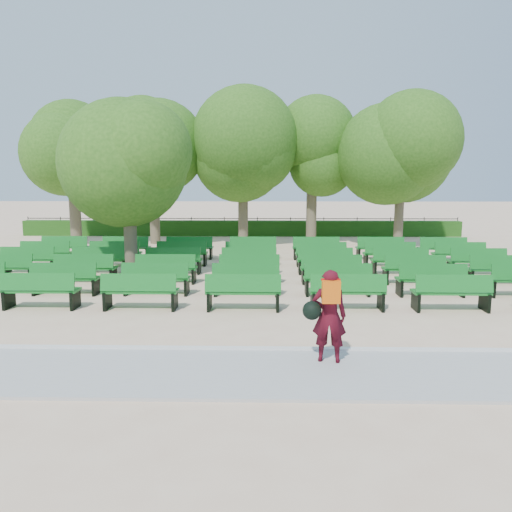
# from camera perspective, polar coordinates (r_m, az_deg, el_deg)

# --- Properties ---
(ground) EXTENTS (120.00, 120.00, 0.00)m
(ground) POSITION_cam_1_polar(r_m,az_deg,el_deg) (16.08, -4.34, -3.31)
(ground) COLOR beige
(paving) EXTENTS (30.00, 2.20, 0.06)m
(paving) POSITION_cam_1_polar(r_m,az_deg,el_deg) (9.03, -8.95, -13.01)
(paving) COLOR #A9A8A4
(paving) RESTS_ON ground
(curb) EXTENTS (30.00, 0.12, 0.10)m
(curb) POSITION_cam_1_polar(r_m,az_deg,el_deg) (10.09, -7.80, -10.50)
(curb) COLOR silver
(curb) RESTS_ON ground
(hedge) EXTENTS (26.00, 0.70, 0.90)m
(hedge) POSITION_cam_1_polar(r_m,az_deg,el_deg) (29.83, -1.77, 3.19)
(hedge) COLOR #1E4D14
(hedge) RESTS_ON ground
(fence) EXTENTS (26.00, 0.10, 1.02)m
(fence) POSITION_cam_1_polar(r_m,az_deg,el_deg) (30.28, -1.73, 2.42)
(fence) COLOR black
(fence) RESTS_ON ground
(tree_line) EXTENTS (21.80, 6.80, 7.04)m
(tree_line) POSITION_cam_1_polar(r_m,az_deg,el_deg) (25.92, -2.22, 1.33)
(tree_line) COLOR #35651B
(tree_line) RESTS_ON ground
(bench_array) EXTENTS (1.98, 0.76, 1.22)m
(bench_array) POSITION_cam_1_polar(r_m,az_deg,el_deg) (17.10, -0.79, -2.22)
(bench_array) COLOR #126B20
(bench_array) RESTS_ON ground
(tree_among) EXTENTS (4.23, 4.23, 5.90)m
(tree_among) POSITION_cam_1_polar(r_m,az_deg,el_deg) (17.17, -14.47, 10.55)
(tree_among) COLOR brown
(tree_among) RESTS_ON ground
(person) EXTENTS (0.83, 0.52, 1.71)m
(person) POSITION_cam_1_polar(r_m,az_deg,el_deg) (9.17, 8.21, -6.64)
(person) COLOR #420914
(person) RESTS_ON ground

